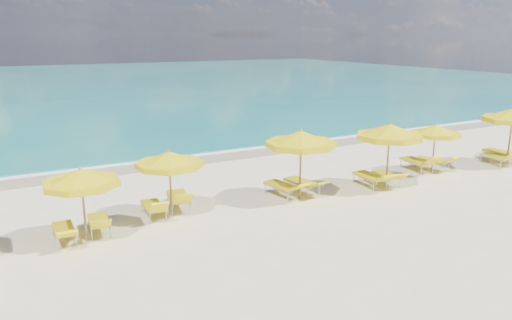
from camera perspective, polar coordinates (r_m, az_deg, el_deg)
ground_plane at (r=17.31m, az=2.40°, el=-4.92°), size 120.00×120.00×0.00m
ocean at (r=62.81m, az=-21.12°, el=8.03°), size 120.00×80.00×0.30m
wet_sand_band at (r=23.69m, az=-6.89°, el=0.23°), size 120.00×2.60×0.01m
foam_line at (r=24.42m, az=-7.60°, el=0.63°), size 120.00×1.20×0.03m
whitecap_near at (r=31.59m, az=-23.79°, el=2.62°), size 14.00×0.36×0.05m
whitecap_far at (r=41.80m, az=-5.30°, el=6.30°), size 18.00×0.30×0.05m
umbrella_2 at (r=14.42m, az=-19.35°, el=-1.97°), size 2.70×2.70×2.16m
umbrella_3 at (r=15.75m, az=-9.88°, el=0.01°), size 2.75×2.75×2.18m
umbrella_4 at (r=17.22m, az=5.16°, el=2.36°), size 3.02×3.02×2.52m
umbrella_5 at (r=19.06m, az=15.02°, el=3.10°), size 3.32×3.32×2.53m
umbrella_6 at (r=21.99m, az=19.82°, el=3.16°), size 2.41×2.41×2.09m
lounger_2_left at (r=15.11m, az=-21.05°, el=-7.98°), size 0.61×1.72×0.69m
lounger_2_right at (r=15.41m, az=-17.47°, el=-7.20°), size 0.76×1.77×0.76m
lounger_3_left at (r=16.25m, az=-11.59°, el=-5.70°), size 0.69×1.72×0.81m
lounger_3_right at (r=16.87m, az=-8.82°, el=-4.75°), size 1.01×1.99×0.87m
lounger_4_left at (r=17.95m, az=3.11°, el=-3.46°), size 0.94×2.00×0.76m
lounger_4_right at (r=18.44m, az=5.36°, el=-3.03°), size 0.89×2.01×0.71m
lounger_5_left at (r=19.53m, az=12.95°, el=-2.33°), size 0.80×2.01×0.79m
lounger_5_right at (r=20.05m, az=14.72°, el=-2.09°), size 0.87×1.81×0.70m
lounger_6_left at (r=22.35m, az=17.95°, el=-0.56°), size 0.85×2.01×0.91m
lounger_6_right at (r=22.83m, az=19.59°, el=-0.44°), size 0.90×1.95×0.80m
lounger_7_left at (r=24.70m, az=25.72°, el=-0.01°), size 0.82×1.78×0.77m
lounger_7_right at (r=25.53m, az=26.29°, el=0.43°), size 0.77×2.03×0.88m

